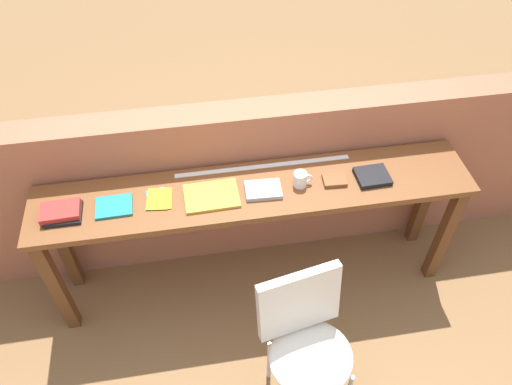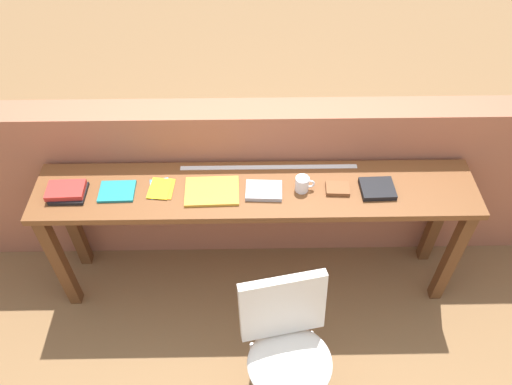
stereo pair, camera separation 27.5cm
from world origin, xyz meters
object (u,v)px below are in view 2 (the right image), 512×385
object	(u,v)px
magazine_cycling	(117,191)
pamphlet_pile_colourful	(161,189)
book_stack_leftmost	(67,192)
leather_journal_brown	(338,189)
mug	(303,184)
chair_white_moulded	(287,344)
book_repair_rightmost	(377,189)
book_open_centre	(212,191)

from	to	relation	value
magazine_cycling	pamphlet_pile_colourful	bearing A→B (deg)	3.72
book_stack_leftmost	leather_journal_brown	distance (m)	1.50
book_stack_leftmost	mug	size ratio (longest dim) A/B	1.92
chair_white_moulded	mug	world-z (taller)	mug
magazine_cycling	book_repair_rightmost	distance (m)	1.45
chair_white_moulded	book_repair_rightmost	size ratio (longest dim) A/B	4.80
mug	chair_white_moulded	bearing A→B (deg)	-98.51
chair_white_moulded	book_repair_rightmost	distance (m)	0.98
chair_white_moulded	mug	distance (m)	0.85
chair_white_moulded	pamphlet_pile_colourful	size ratio (longest dim) A/B	5.01
book_open_centre	book_repair_rightmost	distance (m)	0.92
book_stack_leftmost	book_open_centre	world-z (taller)	book_stack_leftmost
leather_journal_brown	book_repair_rightmost	size ratio (longest dim) A/B	0.70
pamphlet_pile_colourful	magazine_cycling	bearing A→B (deg)	-175.08
pamphlet_pile_colourful	book_repair_rightmost	size ratio (longest dim) A/B	0.96
book_open_centre	book_stack_leftmost	bearing A→B (deg)	178.90
magazine_cycling	mug	distance (m)	1.03
pamphlet_pile_colourful	leather_journal_brown	bearing A→B (deg)	-1.37
book_open_centre	leather_journal_brown	distance (m)	0.70
book_stack_leftmost	pamphlet_pile_colourful	world-z (taller)	book_stack_leftmost
leather_journal_brown	book_stack_leftmost	bearing A→B (deg)	-176.39
book_stack_leftmost	mug	bearing A→B (deg)	0.81
chair_white_moulded	book_stack_leftmost	distance (m)	1.45
magazine_cycling	pamphlet_pile_colourful	size ratio (longest dim) A/B	1.10
pamphlet_pile_colourful	book_open_centre	bearing A→B (deg)	-5.83
mug	book_repair_rightmost	bearing A→B (deg)	-1.96
mug	book_repair_rightmost	distance (m)	0.42
leather_journal_brown	book_open_centre	bearing A→B (deg)	-176.34
leather_journal_brown	mug	bearing A→B (deg)	-178.91
book_stack_leftmost	leather_journal_brown	world-z (taller)	book_stack_leftmost
mug	pamphlet_pile_colourful	bearing A→B (deg)	178.82
mug	book_repair_rightmost	size ratio (longest dim) A/B	0.59
book_repair_rightmost	pamphlet_pile_colourful	bearing A→B (deg)	176.81
magazine_cycling	leather_journal_brown	size ratio (longest dim) A/B	1.50
pamphlet_pile_colourful	mug	xyz separation A→B (m)	(0.79, -0.02, 0.04)
pamphlet_pile_colourful	book_repair_rightmost	distance (m)	1.21
book_stack_leftmost	book_repair_rightmost	world-z (taller)	book_stack_leftmost
book_stack_leftmost	book_repair_rightmost	bearing A→B (deg)	0.14
magazine_cycling	book_stack_leftmost	bearing A→B (deg)	-178.24
chair_white_moulded	book_open_centre	size ratio (longest dim) A/B	2.99
book_stack_leftmost	mug	distance (m)	1.30
chair_white_moulded	book_repair_rightmost	bearing A→B (deg)	54.08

